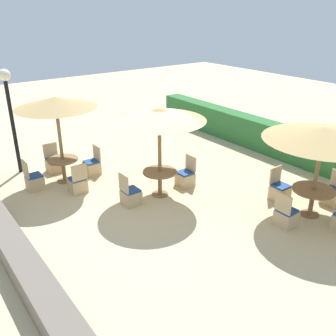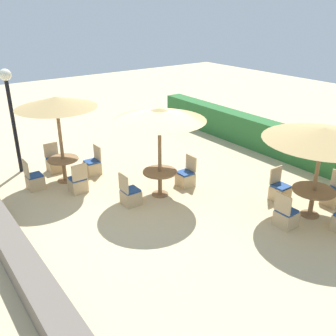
# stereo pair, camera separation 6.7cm
# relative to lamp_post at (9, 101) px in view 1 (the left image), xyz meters

# --- Properties ---
(ground_plane) EXTENTS (40.00, 40.00, 0.00)m
(ground_plane) POSITION_rel_lamp_post_xyz_m (4.33, 2.23, -2.35)
(ground_plane) COLOR #D1BA8C
(hedge_row) EXTENTS (13.00, 0.70, 1.12)m
(hedge_row) POSITION_rel_lamp_post_xyz_m (4.33, 7.94, -1.79)
(hedge_row) COLOR #2D6B33
(hedge_row) RESTS_ON ground_plane
(stone_border) EXTENTS (10.00, 0.56, 0.54)m
(stone_border) POSITION_rel_lamp_post_xyz_m (4.33, -1.54, -2.08)
(stone_border) COLOR #6B6056
(stone_border) RESTS_ON ground_plane
(lamp_post) EXTENTS (0.36, 0.36, 3.32)m
(lamp_post) POSITION_rel_lamp_post_xyz_m (0.00, 0.00, 0.00)
(lamp_post) COLOR black
(lamp_post) RESTS_ON ground_plane
(parasol_front_left) EXTENTS (2.35, 2.35, 2.66)m
(parasol_front_left) POSITION_rel_lamp_post_xyz_m (1.56, 0.88, 0.13)
(parasol_front_left) COLOR olive
(parasol_front_left) RESTS_ON ground_plane
(round_table_front_left) EXTENTS (0.93, 0.93, 0.74)m
(round_table_front_left) POSITION_rel_lamp_post_xyz_m (1.56, 0.88, -1.80)
(round_table_front_left) COLOR olive
(round_table_front_left) RESTS_ON ground_plane
(patio_chair_front_left_north) EXTENTS (0.46, 0.46, 0.93)m
(patio_chair_front_left_north) POSITION_rel_lamp_post_xyz_m (1.58, 1.83, -2.09)
(patio_chair_front_left_north) COLOR tan
(patio_chair_front_left_north) RESTS_ON ground_plane
(patio_chair_front_left_west) EXTENTS (0.46, 0.46, 0.93)m
(patio_chair_front_left_west) POSITION_rel_lamp_post_xyz_m (0.65, 0.91, -2.09)
(patio_chair_front_left_west) COLOR tan
(patio_chair_front_left_west) RESTS_ON ground_plane
(patio_chair_front_left_east) EXTENTS (0.46, 0.46, 0.93)m
(patio_chair_front_left_east) POSITION_rel_lamp_post_xyz_m (2.51, 0.91, -2.09)
(patio_chair_front_left_east) COLOR tan
(patio_chair_front_left_east) RESTS_ON ground_plane
(patio_chair_front_left_south) EXTENTS (0.46, 0.46, 0.93)m
(patio_chair_front_left_south) POSITION_rel_lamp_post_xyz_m (1.54, -0.05, -2.09)
(patio_chair_front_left_south) COLOR tan
(patio_chair_front_left_south) RESTS_ON ground_plane
(parasol_back_right) EXTENTS (2.89, 2.89, 2.39)m
(parasol_back_right) POSITION_rel_lamp_post_xyz_m (7.35, 5.21, -0.13)
(parasol_back_right) COLOR olive
(parasol_back_right) RESTS_ON ground_plane
(round_table_back_right) EXTENTS (1.07, 1.07, 0.74)m
(round_table_back_right) POSITION_rel_lamp_post_xyz_m (7.35, 5.21, -1.77)
(round_table_back_right) COLOR olive
(round_table_back_right) RESTS_ON ground_plane
(patio_chair_back_right_north) EXTENTS (0.46, 0.46, 0.93)m
(patio_chair_back_right_north) POSITION_rel_lamp_post_xyz_m (7.35, 6.20, -2.09)
(patio_chair_back_right_north) COLOR tan
(patio_chair_back_right_north) RESTS_ON ground_plane
(patio_chair_back_right_south) EXTENTS (0.46, 0.46, 0.93)m
(patio_chair_back_right_south) POSITION_rel_lamp_post_xyz_m (7.29, 4.25, -2.09)
(patio_chair_back_right_south) COLOR tan
(patio_chair_back_right_south) RESTS_ON ground_plane
(patio_chair_back_right_west) EXTENTS (0.46, 0.46, 0.93)m
(patio_chair_back_right_west) POSITION_rel_lamp_post_xyz_m (6.32, 5.25, -2.09)
(patio_chair_back_right_west) COLOR tan
(patio_chair_back_right_west) RESTS_ON ground_plane
(parasol_center) EXTENTS (2.53, 2.53, 2.55)m
(parasol_center) POSITION_rel_lamp_post_xyz_m (4.08, 2.73, 0.03)
(parasol_center) COLOR olive
(parasol_center) RESTS_ON ground_plane
(round_table_center) EXTENTS (0.97, 0.97, 0.74)m
(round_table_center) POSITION_rel_lamp_post_xyz_m (4.08, 2.73, -1.79)
(round_table_center) COLOR olive
(round_table_center) RESTS_ON ground_plane
(patio_chair_center_south) EXTENTS (0.46, 0.46, 0.93)m
(patio_chair_center_south) POSITION_rel_lamp_post_xyz_m (4.06, 1.74, -2.09)
(patio_chair_center_south) COLOR tan
(patio_chair_center_south) RESTS_ON ground_plane
(patio_chair_center_north) EXTENTS (0.46, 0.46, 0.93)m
(patio_chair_center_north) POSITION_rel_lamp_post_xyz_m (4.05, 3.70, -2.09)
(patio_chair_center_north) COLOR tan
(patio_chair_center_north) RESTS_ON ground_plane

